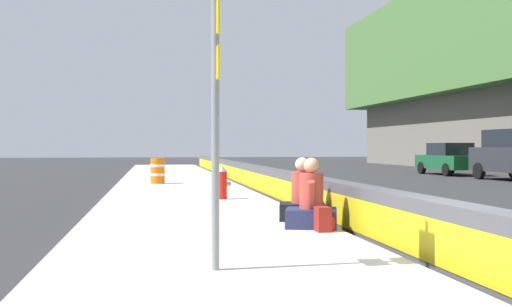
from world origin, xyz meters
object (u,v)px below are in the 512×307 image
at_px(route_sign_post, 216,82).
at_px(parked_car_midline, 449,159).
at_px(seated_person_foreground, 311,206).
at_px(seated_person_middle, 302,200).
at_px(fire_hydrant, 222,182).
at_px(construction_barrel, 158,171).
at_px(backpack, 323,219).

height_order(route_sign_post, parked_car_midline, route_sign_post).
bearing_deg(route_sign_post, seated_person_foreground, -30.69).
bearing_deg(seated_person_middle, fire_hydrant, 11.60).
height_order(seated_person_foreground, parked_car_midline, parked_car_midline).
distance_m(seated_person_foreground, construction_barrel, 13.18).
bearing_deg(parked_car_midline, seated_person_middle, 146.47).
bearing_deg(construction_barrel, fire_hydrant, -167.17).
height_order(seated_person_middle, parked_car_midline, parked_car_midline).
bearing_deg(backpack, construction_barrel, 10.77).
relative_size(construction_barrel, parked_car_midline, 0.21).
relative_size(seated_person_middle, backpack, 2.93).
distance_m(construction_barrel, parked_car_midline, 17.14).
bearing_deg(fire_hydrant, route_sign_post, 173.18).
relative_size(seated_person_foreground, backpack, 2.97).
relative_size(fire_hydrant, backpack, 2.20).
xyz_separation_m(route_sign_post, parked_car_midline, (23.73, -14.89, -1.37)).
bearing_deg(construction_barrel, parked_car_midline, -64.15).
relative_size(seated_person_foreground, seated_person_middle, 1.01).
bearing_deg(seated_person_foreground, parked_car_midline, -32.34).
bearing_deg(construction_barrel, route_sign_post, -178.12).
bearing_deg(fire_hydrant, seated_person_middle, -168.40).
bearing_deg(seated_person_middle, parked_car_midline, -33.53).
xyz_separation_m(seated_person_foreground, construction_barrel, (12.94, 2.50, 0.11)).
height_order(fire_hydrant, construction_barrel, construction_barrel).
relative_size(route_sign_post, fire_hydrant, 4.09).
bearing_deg(route_sign_post, parked_car_midline, -32.11).
relative_size(route_sign_post, parked_car_midline, 0.80).
relative_size(route_sign_post, seated_person_foreground, 3.03).
relative_size(seated_person_foreground, parked_car_midline, 0.26).
bearing_deg(parked_car_midline, seated_person_foreground, 147.66).
distance_m(seated_person_foreground, backpack, 0.56).
bearing_deg(seated_person_middle, backpack, 178.67).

